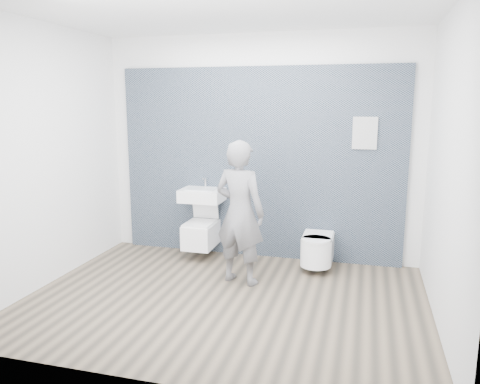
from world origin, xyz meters
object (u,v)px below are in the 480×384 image
(toilet_rounded, at_px, (317,249))
(visitor, at_px, (240,213))
(toilet_square, at_px, (201,233))
(washbasin, at_px, (202,195))

(toilet_rounded, relative_size, visitor, 0.39)
(toilet_square, relative_size, toilet_rounded, 1.14)
(toilet_square, distance_m, visitor, 1.08)
(washbasin, distance_m, visitor, 1.02)
(toilet_square, relative_size, visitor, 0.44)
(visitor, bearing_deg, toilet_square, -30.46)
(toilet_square, bearing_deg, washbasin, 90.00)
(washbasin, distance_m, toilet_rounded, 1.59)
(toilet_rounded, bearing_deg, washbasin, 175.72)
(toilet_rounded, height_order, visitor, visitor)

